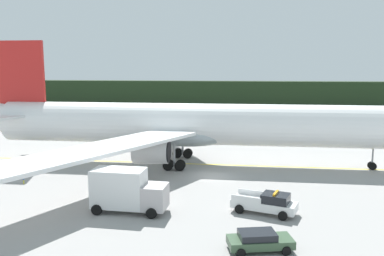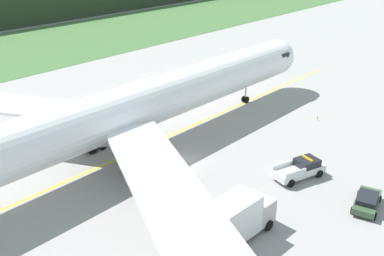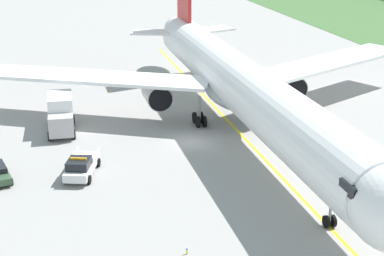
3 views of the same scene
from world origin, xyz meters
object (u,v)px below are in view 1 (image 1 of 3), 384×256
object	(u,v)px
airliner	(200,125)
ops_pickup_truck	(267,203)
staff_car	(259,240)
catering_truck	(127,190)

from	to	relation	value
airliner	ops_pickup_truck	distance (m)	18.34
ops_pickup_truck	staff_car	xyz separation A→B (m)	(-0.88, -6.98, -0.20)
catering_truck	staff_car	world-z (taller)	catering_truck
catering_truck	staff_car	xyz separation A→B (m)	(10.81, -5.95, -1.20)
airliner	staff_car	distance (m)	24.56
airliner	ops_pickup_truck	world-z (taller)	airliner
catering_truck	ops_pickup_truck	bearing A→B (deg)	5.05
staff_car	catering_truck	bearing A→B (deg)	151.17
ops_pickup_truck	catering_truck	distance (m)	11.78
ops_pickup_truck	catering_truck	xyz separation A→B (m)	(-11.69, -1.03, 0.99)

